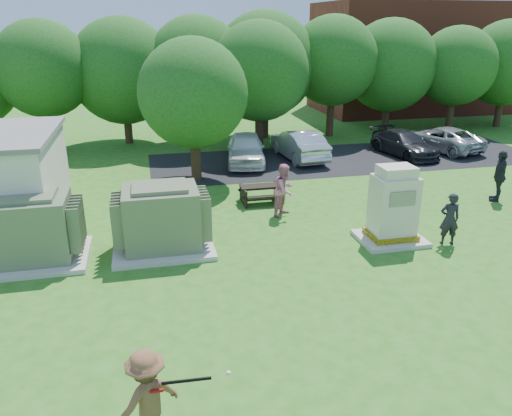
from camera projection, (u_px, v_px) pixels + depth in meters
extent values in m
plane|color=#2D6619|center=(293.00, 317.00, 11.82)|extent=(120.00, 120.00, 0.00)
cube|color=maroon|center=(416.00, 58.00, 38.83)|extent=(15.00, 8.00, 8.00)
cube|color=#232326|center=(348.00, 158.00, 25.61)|extent=(20.00, 6.00, 0.01)
cube|color=beige|center=(36.00, 259.00, 14.57)|extent=(3.00, 2.40, 0.15)
cube|color=#5F6D4D|center=(30.00, 228.00, 14.23)|extent=(2.20, 1.80, 1.80)
cube|color=#5F6D4D|center=(25.00, 196.00, 13.89)|extent=(1.60, 1.30, 0.12)
cube|color=#5F6D4D|center=(77.00, 223.00, 14.48)|extent=(0.32, 1.50, 1.35)
cube|color=beige|center=(164.00, 247.00, 15.33)|extent=(3.00, 2.40, 0.15)
cube|color=#616D4C|center=(162.00, 217.00, 14.99)|extent=(2.20, 1.80, 1.80)
cube|color=#616D4C|center=(159.00, 187.00, 14.66)|extent=(1.60, 1.30, 0.12)
cube|color=#616D4C|center=(118.00, 220.00, 14.72)|extent=(0.32, 1.50, 1.35)
cube|color=#616D4C|center=(204.00, 213.00, 15.24)|extent=(0.32, 1.50, 1.35)
cube|color=beige|center=(390.00, 239.00, 15.93)|extent=(2.02, 1.66, 0.14)
cube|color=yellow|center=(390.00, 234.00, 15.87)|extent=(1.43, 1.15, 0.17)
cube|color=beige|center=(393.00, 205.00, 15.52)|extent=(1.29, 1.01, 1.84)
cube|color=beige|center=(397.00, 171.00, 15.15)|extent=(1.06, 0.83, 0.32)
cube|color=gray|center=(403.00, 199.00, 14.91)|extent=(0.83, 0.04, 0.46)
cube|color=black|center=(261.00, 186.00, 19.12)|extent=(1.61, 0.63, 0.05)
cube|color=black|center=(258.00, 189.00, 19.67)|extent=(1.61, 0.22, 0.04)
cube|color=black|center=(264.00, 197.00, 18.77)|extent=(1.61, 0.22, 0.04)
cube|color=black|center=(243.00, 196.00, 19.10)|extent=(0.07, 1.21, 0.66)
cube|color=black|center=(279.00, 193.00, 19.38)|extent=(0.07, 1.21, 0.66)
imported|color=brown|center=(147.00, 398.00, 8.01)|extent=(1.30, 1.11, 1.75)
imported|color=black|center=(450.00, 219.00, 15.43)|extent=(0.68, 0.52, 1.68)
imported|color=#CE6D8A|center=(285.00, 190.00, 17.78)|extent=(1.16, 1.16, 1.90)
imported|color=#26272C|center=(499.00, 176.00, 19.22)|extent=(1.07, 1.24, 2.00)
imported|color=white|center=(246.00, 149.00, 24.48)|extent=(2.51, 4.62, 1.49)
imported|color=silver|center=(299.00, 145.00, 25.30)|extent=(1.98, 4.64, 1.49)
imported|color=black|center=(404.00, 144.00, 25.99)|extent=(2.47, 4.55, 1.25)
imported|color=#AEAFB3|center=(442.00, 138.00, 27.09)|extent=(3.37, 5.05, 1.29)
cylinder|color=black|center=(185.00, 381.00, 7.99)|extent=(0.85, 0.10, 0.06)
cylinder|color=maroon|center=(157.00, 391.00, 7.78)|extent=(0.22, 0.08, 0.06)
sphere|color=white|center=(228.00, 373.00, 8.31)|extent=(0.09, 0.09, 0.09)
cylinder|color=#47301E|center=(51.00, 124.00, 26.87)|extent=(0.44, 0.44, 2.80)
sphere|color=#235B1C|center=(43.00, 69.00, 25.86)|extent=(5.00, 5.00, 5.00)
cylinder|color=#47301E|center=(128.00, 123.00, 28.51)|extent=(0.44, 0.44, 2.30)
sphere|color=#235B1C|center=(123.00, 71.00, 27.51)|extent=(5.80, 5.80, 5.80)
cylinder|color=#47301E|center=(199.00, 120.00, 28.45)|extent=(0.44, 0.44, 2.70)
sphere|color=#235B1C|center=(197.00, 66.00, 27.41)|extent=(5.40, 5.40, 5.40)
cylinder|color=#47301E|center=(265.00, 117.00, 29.86)|extent=(0.44, 0.44, 2.50)
sphere|color=#235B1C|center=(265.00, 64.00, 28.79)|extent=(6.00, 6.00, 6.00)
cylinder|color=#47301E|center=(330.00, 112.00, 30.25)|extent=(0.44, 0.44, 2.90)
sphere|color=#235B1C|center=(333.00, 61.00, 29.20)|extent=(5.20, 5.20, 5.20)
cylinder|color=#47301E|center=(386.00, 112.00, 31.71)|extent=(0.44, 0.44, 2.40)
sphere|color=#235B1C|center=(390.00, 65.00, 30.71)|extent=(5.60, 5.60, 5.60)
cylinder|color=#47301E|center=(451.00, 111.00, 31.68)|extent=(0.44, 0.44, 2.60)
sphere|color=#235B1C|center=(457.00, 66.00, 30.73)|extent=(4.80, 4.80, 4.80)
cylinder|color=#47301E|center=(499.00, 108.00, 33.07)|extent=(0.44, 0.44, 2.50)
sphere|color=#235B1C|center=(507.00, 63.00, 32.07)|extent=(5.40, 5.40, 5.40)
cylinder|color=#47301E|center=(196.00, 153.00, 21.71)|extent=(0.44, 0.44, 2.40)
sphere|color=#235B1C|center=(193.00, 93.00, 20.81)|extent=(4.60, 4.60, 4.60)
cylinder|color=#47301E|center=(259.00, 126.00, 27.07)|extent=(0.44, 0.44, 2.60)
sphere|color=#235B1C|center=(259.00, 71.00, 26.08)|extent=(5.20, 5.20, 5.20)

